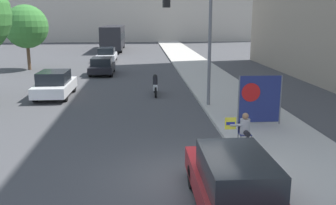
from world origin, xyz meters
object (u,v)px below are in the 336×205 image
seated_protester (245,129)px  protest_banner (259,99)px  car_on_road_nearest (55,84)px  motorcycle_on_road (155,86)px  jogger_on_sidewalk (254,101)px  traffic_light_pole (195,26)px  car_on_road_midblock (102,66)px  parked_car_curbside (235,186)px  city_bus_on_road (114,36)px  street_tree_midblock (26,27)px  car_on_road_distant (107,55)px

seated_protester → protest_banner: size_ratio=0.59×
car_on_road_nearest → motorcycle_on_road: bearing=1.4°
jogger_on_sidewalk → motorcycle_on_road: size_ratio=0.78×
car_on_road_nearest → traffic_light_pole: bearing=-23.3°
jogger_on_sidewalk → car_on_road_nearest: (-9.82, 6.08, -0.23)m
protest_banner → car_on_road_midblock: size_ratio=0.49×
traffic_light_pole → car_on_road_midblock: (-5.72, 11.81, -3.41)m
seated_protester → parked_car_curbside: bearing=-91.3°
city_bus_on_road → street_tree_midblock: (-6.06, -18.58, 1.81)m
parked_car_curbside → car_on_road_distant: (-5.55, 30.93, -0.04)m
protest_banner → motorcycle_on_road: 8.08m
parked_car_curbside → car_on_road_midblock: (-5.19, 22.32, -0.08)m
protest_banner → car_on_road_distant: size_ratio=0.44×
car_on_road_midblock → car_on_road_distant: size_ratio=0.89×
jogger_on_sidewalk → street_tree_midblock: bearing=-33.3°
motorcycle_on_road → seated_protester: bearing=-74.6°
car_on_road_midblock → seated_protester: bearing=-70.0°
jogger_on_sidewalk → car_on_road_midblock: 16.67m
traffic_light_pole → parked_car_curbside: (-0.53, -10.51, -3.33)m
traffic_light_pole → city_bus_on_road: traffic_light_pole is taller
jogger_on_sidewalk → street_tree_midblock: street_tree_midblock is taller
parked_car_curbside → city_bus_on_road: 44.44m
jogger_on_sidewalk → street_tree_midblock: (-14.57, 17.80, 2.71)m
seated_protester → city_bus_on_road: size_ratio=0.10×
car_on_road_nearest → motorcycle_on_road: 5.78m
street_tree_midblock → car_on_road_distant: bearing=41.1°
motorcycle_on_road → street_tree_midblock: (-10.52, 11.57, 3.15)m
traffic_light_pole → city_bus_on_road: size_ratio=0.48×
parked_car_curbside → car_on_road_nearest: size_ratio=1.12×
car_on_road_nearest → car_on_road_distant: car_on_road_nearest is taller
car_on_road_nearest → car_on_road_distant: size_ratio=0.90×
motorcycle_on_road → protest_banner: bearing=-60.0°
seated_protester → car_on_road_midblock: 19.28m
protest_banner → car_on_road_midblock: bearing=117.3°
jogger_on_sidewalk → traffic_light_pole: 4.77m
parked_car_curbside → car_on_road_midblock: size_ratio=1.13×
car_on_road_midblock → city_bus_on_road: city_bus_on_road is taller
traffic_light_pole → car_on_road_nearest: bearing=156.7°
seated_protester → motorcycle_on_road: size_ratio=0.57×
parked_car_curbside → city_bus_on_road: (-5.73, 44.06, 1.12)m
car_on_road_distant → street_tree_midblock: size_ratio=0.85×
jogger_on_sidewalk → city_bus_on_road: bearing=-59.5°
jogger_on_sidewalk → car_on_road_midblock: size_ratio=0.39×
car_on_road_nearest → city_bus_on_road: size_ratio=0.34×
city_bus_on_road → street_tree_midblock: street_tree_midblock is taller
car_on_road_distant → jogger_on_sidewalk: bearing=-70.3°
protest_banner → car_on_road_nearest: 11.95m
motorcycle_on_road → car_on_road_midblock: bearing=115.0°
city_bus_on_road → motorcycle_on_road: 30.51m
traffic_light_pole → car_on_road_nearest: traffic_light_pole is taller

